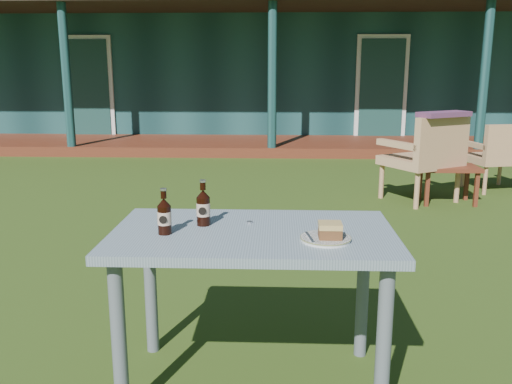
{
  "coord_description": "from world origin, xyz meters",
  "views": [
    {
      "loc": [
        0.1,
        -3.8,
        1.39
      ],
      "look_at": [
        0.0,
        -1.3,
        0.82
      ],
      "focal_mm": 38.0,
      "sensor_mm": 36.0,
      "label": 1
    }
  ],
  "objects_px": {
    "plate": "(326,238)",
    "armchair_right": "(499,153)",
    "armchair_left": "(427,154)",
    "cafe_table": "(253,253)",
    "cake_slice": "(330,230)",
    "cola_bottle_far": "(164,216)",
    "side_table": "(448,171)",
    "cola_bottle_near": "(203,207)"
  },
  "relations": [
    {
      "from": "armchair_left",
      "to": "cake_slice",
      "type": "bearing_deg",
      "value": -110.52
    },
    {
      "from": "cola_bottle_far",
      "to": "armchair_left",
      "type": "xyz_separation_m",
      "value": [
        2.03,
        3.55,
        -0.28
      ]
    },
    {
      "from": "side_table",
      "to": "armchair_left",
      "type": "bearing_deg",
      "value": 170.19
    },
    {
      "from": "plate",
      "to": "cola_bottle_far",
      "type": "height_order",
      "value": "cola_bottle_far"
    },
    {
      "from": "cafe_table",
      "to": "armchair_right",
      "type": "distance_m",
      "value": 4.85
    },
    {
      "from": "cola_bottle_far",
      "to": "cafe_table",
      "type": "bearing_deg",
      "value": 9.47
    },
    {
      "from": "plate",
      "to": "side_table",
      "type": "distance_m",
      "value": 3.93
    },
    {
      "from": "plate",
      "to": "armchair_right",
      "type": "bearing_deg",
      "value": 60.75
    },
    {
      "from": "armchair_right",
      "to": "side_table",
      "type": "height_order",
      "value": "armchair_right"
    },
    {
      "from": "plate",
      "to": "cola_bottle_near",
      "type": "xyz_separation_m",
      "value": [
        -0.52,
        0.2,
        0.07
      ]
    },
    {
      "from": "cake_slice",
      "to": "armchair_right",
      "type": "height_order",
      "value": "cake_slice"
    },
    {
      "from": "plate",
      "to": "armchair_right",
      "type": "distance_m",
      "value": 4.81
    },
    {
      "from": "side_table",
      "to": "cafe_table",
      "type": "bearing_deg",
      "value": -118.71
    },
    {
      "from": "cafe_table",
      "to": "plate",
      "type": "distance_m",
      "value": 0.34
    },
    {
      "from": "cola_bottle_near",
      "to": "cola_bottle_far",
      "type": "height_order",
      "value": "cola_bottle_near"
    },
    {
      "from": "cake_slice",
      "to": "cola_bottle_far",
      "type": "relative_size",
      "value": 0.47
    },
    {
      "from": "plate",
      "to": "cola_bottle_far",
      "type": "distance_m",
      "value": 0.67
    },
    {
      "from": "armchair_left",
      "to": "side_table",
      "type": "xyz_separation_m",
      "value": [
        0.22,
        -0.04,
        -0.18
      ]
    },
    {
      "from": "cola_bottle_near",
      "to": "armchair_right",
      "type": "height_order",
      "value": "cola_bottle_near"
    },
    {
      "from": "armchair_left",
      "to": "armchair_right",
      "type": "distance_m",
      "value": 1.14
    },
    {
      "from": "plate",
      "to": "side_table",
      "type": "relative_size",
      "value": 0.34
    },
    {
      "from": "plate",
      "to": "cola_bottle_near",
      "type": "height_order",
      "value": "cola_bottle_near"
    },
    {
      "from": "cake_slice",
      "to": "side_table",
      "type": "relative_size",
      "value": 0.15
    },
    {
      "from": "plate",
      "to": "cake_slice",
      "type": "relative_size",
      "value": 2.22
    },
    {
      "from": "cola_bottle_far",
      "to": "side_table",
      "type": "distance_m",
      "value": 4.2
    },
    {
      "from": "cake_slice",
      "to": "armchair_left",
      "type": "bearing_deg",
      "value": 69.48
    },
    {
      "from": "cola_bottle_far",
      "to": "plate",
      "type": "bearing_deg",
      "value": -5.36
    },
    {
      "from": "armchair_left",
      "to": "armchair_right",
      "type": "xyz_separation_m",
      "value": [
        0.98,
        0.58,
        -0.07
      ]
    },
    {
      "from": "armchair_left",
      "to": "armchair_right",
      "type": "height_order",
      "value": "armchair_left"
    },
    {
      "from": "plate",
      "to": "cake_slice",
      "type": "bearing_deg",
      "value": -21.85
    },
    {
      "from": "cola_bottle_near",
      "to": "armchair_left",
      "type": "xyz_separation_m",
      "value": [
        1.89,
        3.42,
        -0.28
      ]
    },
    {
      "from": "cake_slice",
      "to": "plate",
      "type": "bearing_deg",
      "value": 158.15
    },
    {
      "from": "cake_slice",
      "to": "armchair_right",
      "type": "distance_m",
      "value": 4.81
    },
    {
      "from": "armchair_left",
      "to": "side_table",
      "type": "relative_size",
      "value": 1.54
    },
    {
      "from": "armchair_left",
      "to": "plate",
      "type": "bearing_deg",
      "value": -110.77
    },
    {
      "from": "cola_bottle_near",
      "to": "armchair_right",
      "type": "bearing_deg",
      "value": 54.34
    },
    {
      "from": "armchair_left",
      "to": "armchair_right",
      "type": "relative_size",
      "value": 1.17
    },
    {
      "from": "cola_bottle_far",
      "to": "armchair_right",
      "type": "bearing_deg",
      "value": 53.92
    },
    {
      "from": "cafe_table",
      "to": "cola_bottle_far",
      "type": "bearing_deg",
      "value": -170.53
    },
    {
      "from": "cafe_table",
      "to": "cake_slice",
      "type": "xyz_separation_m",
      "value": [
        0.31,
        -0.13,
        0.15
      ]
    },
    {
      "from": "cafe_table",
      "to": "side_table",
      "type": "relative_size",
      "value": 2.0
    },
    {
      "from": "armchair_left",
      "to": "cola_bottle_far",
      "type": "bearing_deg",
      "value": -119.79
    }
  ]
}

